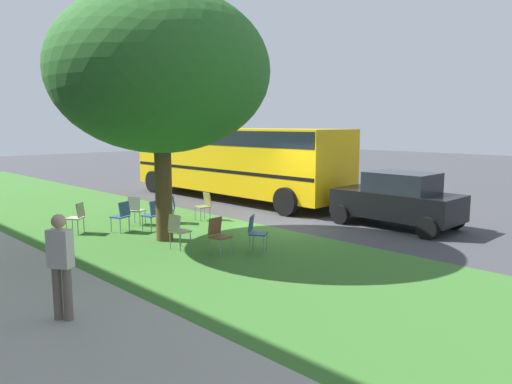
% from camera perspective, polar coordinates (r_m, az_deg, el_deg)
% --- Properties ---
extents(ground, '(80.00, 80.00, 0.00)m').
position_cam_1_polar(ground, '(14.63, 2.48, -4.03)').
color(ground, '#424247').
extents(grass_verge, '(48.00, 6.00, 0.01)m').
position_cam_1_polar(grass_verge, '(12.53, -7.58, -6.13)').
color(grass_verge, '#3D752D').
rests_on(grass_verge, ground).
extents(sidewalk_strip, '(48.00, 2.80, 0.01)m').
position_cam_1_polar(sidewalk_strip, '(10.59, -27.20, -9.62)').
color(sidewalk_strip, '#ADA89E').
rests_on(sidewalk_strip, ground).
extents(street_tree, '(5.58, 5.58, 6.44)m').
position_cam_1_polar(street_tree, '(12.82, -11.23, 13.73)').
color(street_tree, brown).
rests_on(street_tree, ground).
extents(chair_0, '(0.57, 0.57, 0.88)m').
position_cam_1_polar(chair_0, '(15.09, -14.02, -1.89)').
color(chair_0, '#ADA393').
rests_on(chair_0, ground).
extents(chair_1, '(0.46, 0.46, 0.88)m').
position_cam_1_polar(chair_1, '(11.97, -9.23, -4.31)').
color(chair_1, beige).
rests_on(chair_1, ground).
extents(chair_2, '(0.58, 0.58, 0.88)m').
position_cam_1_polar(chair_2, '(15.17, -10.09, -1.72)').
color(chair_2, '#335184').
rests_on(chair_2, ground).
extents(chair_3, '(0.53, 0.52, 0.88)m').
position_cam_1_polar(chair_3, '(14.23, -15.58, -2.53)').
color(chair_3, '#335184').
rests_on(chair_3, ground).
extents(chair_4, '(0.58, 0.57, 0.88)m').
position_cam_1_polar(chair_4, '(11.65, -0.06, -4.54)').
color(chair_4, '#335184').
rests_on(chair_4, ground).
extents(chair_5, '(0.50, 0.50, 0.88)m').
position_cam_1_polar(chair_5, '(14.20, -12.09, -2.43)').
color(chair_5, '#335184').
rests_on(chair_5, ground).
extents(chair_6, '(0.59, 0.58, 0.88)m').
position_cam_1_polar(chair_6, '(14.42, -20.37, -2.60)').
color(chair_6, '#ADA393').
rests_on(chair_6, ground).
extents(chair_7, '(0.46, 0.45, 0.88)m').
position_cam_1_polar(chair_7, '(11.38, -4.48, -4.87)').
color(chair_7, brown).
rests_on(chair_7, ground).
extents(chair_8, '(0.47, 0.48, 0.88)m').
position_cam_1_polar(chair_8, '(15.50, -6.12, -1.43)').
color(chair_8, olive).
rests_on(chair_8, ground).
extents(parked_car, '(3.70, 1.92, 1.65)m').
position_cam_1_polar(parked_car, '(14.96, 16.39, -0.83)').
color(parked_car, black).
rests_on(parked_car, ground).
extents(school_bus, '(10.40, 2.80, 2.88)m').
position_cam_1_polar(school_bus, '(19.74, -2.66, 4.26)').
color(school_bus, yellow).
rests_on(school_bus, ground).
extents(pedestrian_0, '(0.41, 0.36, 1.69)m').
position_cam_1_polar(pedestrian_0, '(8.13, -22.05, -7.74)').
color(pedestrian_0, '#726659').
rests_on(pedestrian_0, ground).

